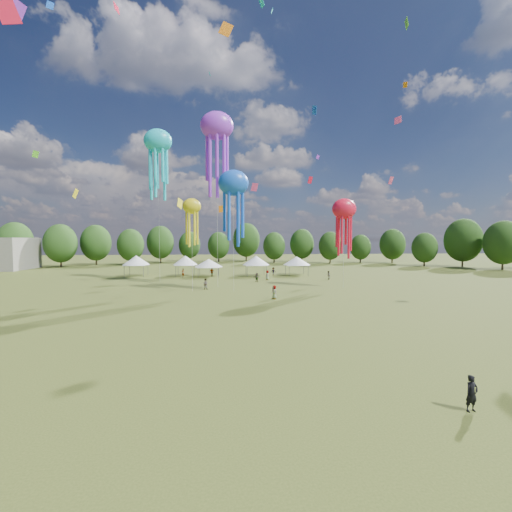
{
  "coord_description": "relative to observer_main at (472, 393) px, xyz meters",
  "views": [
    {
      "loc": [
        -2.53,
        -14.73,
        7.51
      ],
      "look_at": [
        0.31,
        15.0,
        6.0
      ],
      "focal_mm": 22.75,
      "sensor_mm": 36.0,
      "label": 1
    }
  ],
  "objects": [
    {
      "name": "small_kites",
      "position": [
        -8.56,
        44.07,
        27.6
      ],
      "size": [
        74.19,
        55.66,
        46.05
      ],
      "color": "blue",
      "rests_on": "ground"
    },
    {
      "name": "spectator_near",
      "position": [
        -13.68,
        36.17,
        0.02
      ],
      "size": [
        0.89,
        0.75,
        1.64
      ],
      "primitive_type": "imported",
      "rotation": [
        0.0,
        0.0,
        2.97
      ],
      "color": "gray",
      "rests_on": "ground"
    },
    {
      "name": "treeline",
      "position": [
        -12.03,
        64.39,
        5.75
      ],
      "size": [
        201.57,
        95.24,
        13.43
      ],
      "color": "#38281C",
      "rests_on": "ground"
    },
    {
      "name": "spectators_far",
      "position": [
        -4.35,
        46.46,
        0.05
      ],
      "size": [
        28.48,
        27.93,
        1.79
      ],
      "color": "gray",
      "rests_on": "ground"
    },
    {
      "name": "show_kites",
      "position": [
        -11.97,
        39.36,
        17.7
      ],
      "size": [
        34.36,
        15.48,
        27.34
      ],
      "color": "blue",
      "rests_on": "ground"
    },
    {
      "name": "ground",
      "position": [
        -8.17,
        1.88,
        -0.8
      ],
      "size": [
        300.0,
        300.0,
        0.0
      ],
      "primitive_type": "plane",
      "color": "#384416",
      "rests_on": "ground"
    },
    {
      "name": "festival_tents",
      "position": [
        -11.89,
        54.43,
        2.31
      ],
      "size": [
        38.81,
        7.66,
        4.28
      ],
      "color": "#47474C",
      "rests_on": "ground"
    },
    {
      "name": "observer_main",
      "position": [
        0.0,
        0.0,
        0.0
      ],
      "size": [
        0.63,
        0.46,
        1.59
      ],
      "primitive_type": "imported",
      "rotation": [
        0.0,
        0.0,
        0.15
      ],
      "color": "black",
      "rests_on": "ground"
    }
  ]
}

